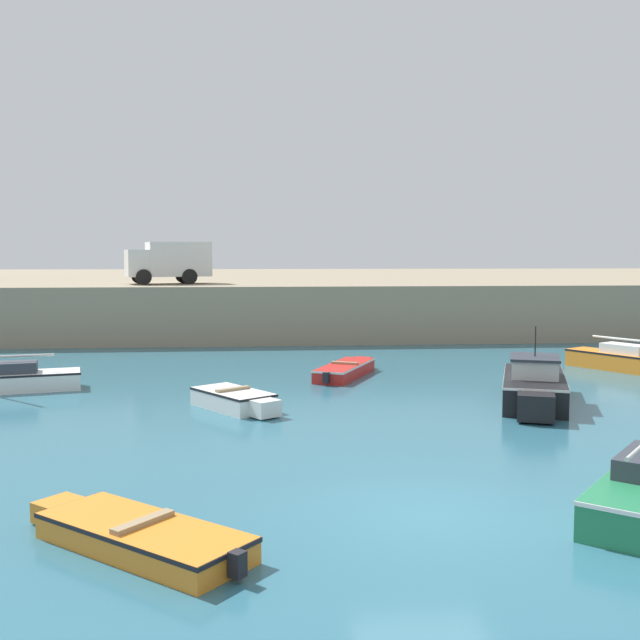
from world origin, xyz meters
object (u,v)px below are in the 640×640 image
Objects in this scene: dinghy_white_1 at (235,399)px; motorboat_black_7 at (534,386)px; dinghy_orange_3 at (138,534)px; truck_on_quay at (169,261)px; dinghy_red_5 at (346,369)px; sailboat_orange_0 at (639,362)px.

dinghy_white_1 is 8.96m from motorboat_black_7.
dinghy_orange_3 is (-1.18, -10.22, -0.07)m from dinghy_white_1.
dinghy_red_5 is at bearing -58.82° from truck_on_quay.
truck_on_quay is (-4.02, 18.60, 3.82)m from dinghy_white_1.
sailboat_orange_0 is at bearing 43.90° from dinghy_orange_3.
dinghy_white_1 is 6.76m from dinghy_red_5.
dinghy_orange_3 is 0.90× the size of dinghy_red_5.
dinghy_red_5 is at bearing 72.21° from dinghy_orange_3.
truck_on_quay is (-7.90, 13.06, 3.86)m from dinghy_red_5.
motorboat_black_7 is at bearing 0.41° from dinghy_white_1.
dinghy_orange_3 is 0.68× the size of motorboat_black_7.
motorboat_black_7 reaches higher than dinghy_orange_3.
dinghy_red_5 is 0.92× the size of truck_on_quay.
dinghy_orange_3 is at bearing -107.79° from dinghy_red_5.
dinghy_red_5 is at bearing 179.38° from sailboat_orange_0.
dinghy_red_5 is 0.76× the size of motorboat_black_7.
dinghy_white_1 is 0.83× the size of dinghy_orange_3.
motorboat_black_7 is at bearing -138.83° from sailboat_orange_0.
sailboat_orange_0 is 1.23× the size of truck_on_quay.
dinghy_white_1 is at bearing 83.44° from dinghy_orange_3.
truck_on_quay is at bearing 145.38° from sailboat_orange_0.
dinghy_white_1 is at bearing -179.59° from motorboat_black_7.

